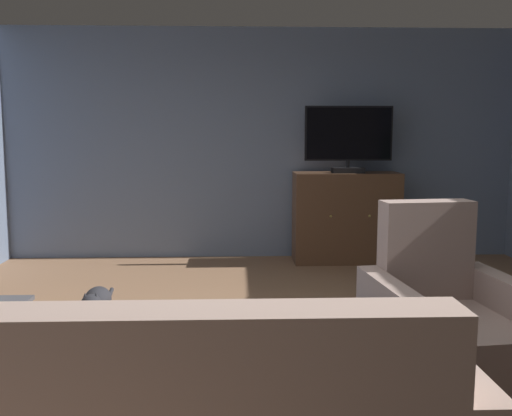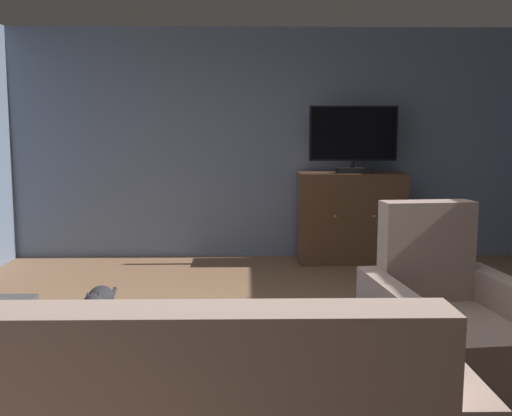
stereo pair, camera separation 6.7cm
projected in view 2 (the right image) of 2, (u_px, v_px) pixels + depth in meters
The scene contains 9 objects.
ground_plane at pixel (286, 380), 3.42m from camera, with size 6.63×7.38×0.04m, color #936B4C.
wall_back at pixel (266, 144), 6.65m from camera, with size 6.63×0.10×2.71m, color slate.
rug_central at pixel (232, 378), 3.41m from camera, with size 2.13×1.93×0.01m, color slate.
tv_cabinet at pixel (350, 219), 6.43m from camera, with size 1.21×0.50×1.04m.
television at pixel (353, 138), 6.25m from camera, with size 0.99×0.20×0.75m.
coffee_table at pixel (211, 333), 3.19m from camera, with size 0.88×0.60×0.40m.
tv_remote at pixel (187, 324), 3.17m from camera, with size 0.17×0.05×0.02m, color black.
armchair_by_fireplace at pixel (446, 333), 3.25m from camera, with size 0.93×0.99×1.07m.
cat at pixel (99, 300), 4.62m from camera, with size 0.22×0.68×0.24m.
Camera 2 is at (-0.24, -3.25, 1.50)m, focal length 39.00 mm.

